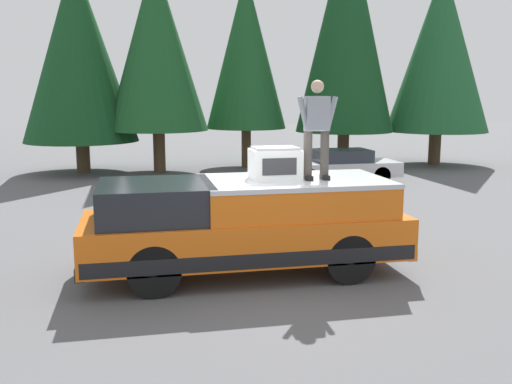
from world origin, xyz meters
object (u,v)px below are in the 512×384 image
at_px(person_on_truck_bed, 317,127).
at_px(compressor_unit, 275,163).
at_px(parked_car_silver, 340,166).
at_px(pickup_truck, 245,225).

bearing_deg(person_on_truck_bed, compressor_unit, 75.74).
xyz_separation_m(person_on_truck_bed, parked_car_silver, (9.48, -3.92, -1.97)).
relative_size(pickup_truck, compressor_unit, 6.60).
relative_size(pickup_truck, parked_car_silver, 1.35).
xyz_separation_m(pickup_truck, compressor_unit, (0.02, -0.53, 1.05)).
distance_m(pickup_truck, person_on_truck_bed, 2.08).
xyz_separation_m(compressor_unit, parked_car_silver, (9.31, -4.60, -1.35)).
relative_size(person_on_truck_bed, parked_car_silver, 0.41).
height_order(pickup_truck, person_on_truck_bed, person_on_truck_bed).
xyz_separation_m(compressor_unit, person_on_truck_bed, (-0.17, -0.68, 0.62)).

